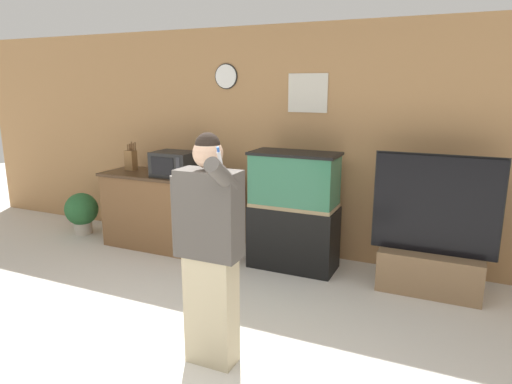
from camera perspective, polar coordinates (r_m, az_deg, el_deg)
The scene contains 8 objects.
wall_back_paneled at distance 5.23m, azimuth 5.90°, elevation 6.08°, with size 10.00×0.08×2.60m.
counter_island at distance 5.60m, azimuth -10.65°, elevation -2.40°, with size 1.69×0.61×0.91m.
microwave at distance 5.37m, azimuth -10.13°, elevation 3.48°, with size 0.48×0.38×0.29m.
knife_block at distance 5.89m, azimuth -15.37°, elevation 3.94°, with size 0.12×0.11×0.35m.
aquarium_on_stand at distance 4.89m, azimuth 4.74°, elevation -2.40°, with size 0.93×0.45×1.27m.
tv_on_stand at distance 4.67m, azimuth 21.02°, elevation -7.20°, with size 1.14×0.40×1.34m.
person_standing at distance 3.15m, azimuth -5.92°, elevation -7.01°, with size 0.52×0.39×1.65m.
potted_plant at distance 6.50m, azimuth -20.97°, elevation -2.22°, with size 0.43×0.43×0.55m.
Camera 1 is at (1.65, -1.87, 1.95)m, focal length 32.00 mm.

